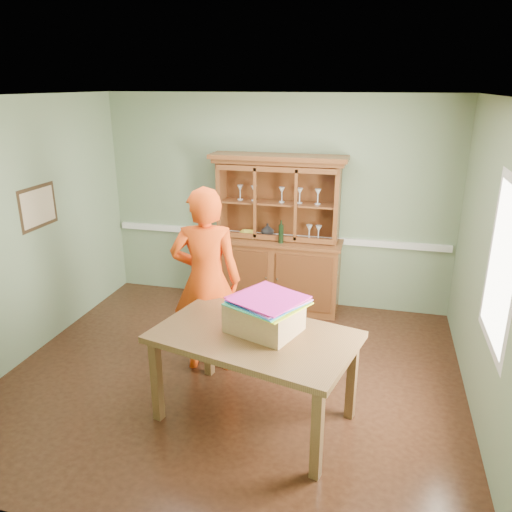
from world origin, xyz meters
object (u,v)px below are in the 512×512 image
(dining_table, at_px, (254,344))
(person, at_px, (206,281))
(china_hutch, at_px, (276,256))
(cardboard_box, at_px, (264,316))

(dining_table, bearing_deg, person, 146.95)
(china_hutch, height_order, person, china_hutch)
(china_hutch, xyz_separation_m, dining_table, (0.31, -2.35, 0.03))
(dining_table, xyz_separation_m, cardboard_box, (0.06, 0.09, 0.23))
(dining_table, bearing_deg, cardboard_box, 68.22)
(cardboard_box, bearing_deg, dining_table, -125.65)
(cardboard_box, bearing_deg, china_hutch, 99.37)
(cardboard_box, xyz_separation_m, person, (-0.74, 0.64, -0.00))
(cardboard_box, height_order, person, person)
(dining_table, bearing_deg, china_hutch, 111.42)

